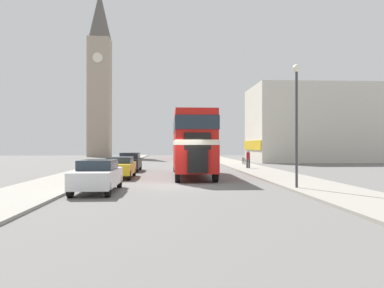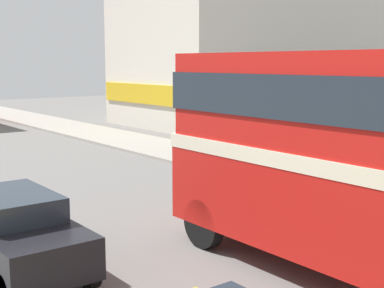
% 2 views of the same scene
% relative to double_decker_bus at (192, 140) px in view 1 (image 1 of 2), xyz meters
% --- Properties ---
extents(ground_plane, '(120.00, 120.00, 0.00)m').
position_rel_double_decker_bus_xyz_m(ground_plane, '(-0.96, -5.95, -2.52)').
color(ground_plane, slate).
extents(sidewalk_right, '(3.50, 120.00, 0.12)m').
position_rel_double_decker_bus_xyz_m(sidewalk_right, '(5.79, -5.95, -2.46)').
color(sidewalk_right, gray).
rests_on(sidewalk_right, ground_plane).
extents(sidewalk_left, '(3.50, 120.00, 0.12)m').
position_rel_double_decker_bus_xyz_m(sidewalk_left, '(-7.71, -5.95, -2.46)').
color(sidewalk_left, gray).
rests_on(sidewalk_left, ground_plane).
extents(double_decker_bus, '(2.50, 10.47, 4.23)m').
position_rel_double_decker_bus_xyz_m(double_decker_bus, '(0.00, 0.00, 0.00)').
color(double_decker_bus, red).
rests_on(double_decker_bus, ground_plane).
extents(bus_distant, '(2.38, 11.03, 4.02)m').
position_rel_double_decker_bus_xyz_m(bus_distant, '(0.48, 34.45, -0.11)').
color(bus_distant, red).
rests_on(bus_distant, ground_plane).
extents(car_parked_near, '(1.71, 4.41, 1.46)m').
position_rel_double_decker_bus_xyz_m(car_parked_near, '(-4.81, -8.47, -1.76)').
color(car_parked_near, white).
rests_on(car_parked_near, ground_plane).
extents(car_parked_mid, '(1.69, 4.18, 1.37)m').
position_rel_double_decker_bus_xyz_m(car_parked_mid, '(-4.75, -1.18, -1.80)').
color(car_parked_mid, gold).
rests_on(car_parked_mid, ground_plane).
extents(car_parked_far, '(1.66, 4.18, 1.52)m').
position_rel_double_decker_bus_xyz_m(car_parked_far, '(-4.82, 5.43, -1.74)').
color(car_parked_far, black).
rests_on(car_parked_far, ground_plane).
extents(pedestrian_walking, '(0.32, 0.32, 1.59)m').
position_rel_double_decker_bus_xyz_m(pedestrian_walking, '(5.38, 6.94, -1.50)').
color(pedestrian_walking, '#282833').
rests_on(pedestrian_walking, sidewalk_right).
extents(bicycle_on_pavement, '(0.05, 1.76, 0.78)m').
position_rel_double_decker_bus_xyz_m(bicycle_on_pavement, '(6.28, 13.35, -2.04)').
color(bicycle_on_pavement, black).
rests_on(bicycle_on_pavement, sidewalk_right).
extents(street_lamp, '(0.36, 0.36, 5.86)m').
position_rel_double_decker_bus_xyz_m(street_lamp, '(4.49, -8.26, 1.44)').
color(street_lamp, '#38383D').
rests_on(street_lamp, sidewalk_right).
extents(church_tower, '(4.22, 4.22, 31.58)m').
position_rel_double_decker_bus_xyz_m(church_tower, '(-14.77, 45.85, 13.60)').
color(church_tower, tan).
rests_on(church_tower, ground_plane).
extents(shop_building_block, '(17.55, 10.05, 9.77)m').
position_rel_double_decker_bus_xyz_m(shop_building_block, '(17.95, 22.39, 2.37)').
color(shop_building_block, beige).
rests_on(shop_building_block, ground_plane).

